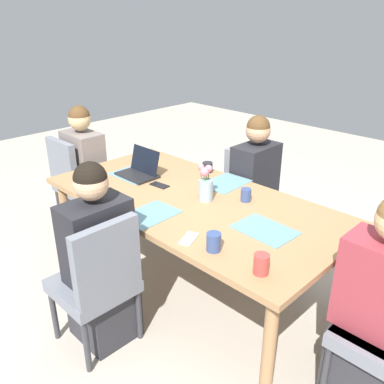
{
  "coord_description": "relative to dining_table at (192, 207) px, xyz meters",
  "views": [
    {
      "loc": [
        1.84,
        -1.85,
        1.94
      ],
      "look_at": [
        0.0,
        0.0,
        0.79
      ],
      "focal_mm": 38.1,
      "sensor_mm": 36.0,
      "label": 1
    }
  ],
  "objects": [
    {
      "name": "coffee_mug_far_left",
      "position": [
        0.57,
        -0.4,
        0.12
      ],
      "size": [
        0.08,
        0.08,
        0.11
      ],
      "primitive_type": "cylinder",
      "color": "#33477A",
      "rests_on": "dining_table"
    },
    {
      "name": "flower_vase",
      "position": [
        0.08,
        0.05,
        0.18
      ],
      "size": [
        0.11,
        0.11,
        0.26
      ],
      "color": "#8EA8B7",
      "rests_on": "dining_table"
    },
    {
      "name": "placemat_head_right_right_near",
      "position": [
        0.63,
        -0.01,
        0.07
      ],
      "size": [
        0.37,
        0.27,
        0.0
      ],
      "primitive_type": "cube",
      "rotation": [
        0.0,
        0.0,
        3.1
      ],
      "color": "slate",
      "rests_on": "dining_table"
    },
    {
      "name": "dining_table",
      "position": [
        0.0,
        0.0,
        0.0
      ],
      "size": [
        2.18,
        1.09,
        0.74
      ],
      "color": "#9E754C",
      "rests_on": "ground_plane"
    },
    {
      "name": "coffee_mug_centre_right",
      "position": [
        0.29,
        0.23,
        0.11
      ],
      "size": [
        0.07,
        0.07,
        0.09
      ],
      "primitive_type": "cylinder",
      "color": "#33477A",
      "rests_on": "dining_table"
    },
    {
      "name": "person_near_left_near",
      "position": [
        -0.03,
        -0.77,
        -0.15
      ],
      "size": [
        0.36,
        0.4,
        1.19
      ],
      "color": "#2D2D33",
      "rests_on": "ground_plane"
    },
    {
      "name": "phone_silver",
      "position": [
        0.39,
        -0.41,
        0.07
      ],
      "size": [
        0.13,
        0.17,
        0.01
      ],
      "primitive_type": "cube",
      "rotation": [
        0.0,
        0.0,
        1.97
      ],
      "color": "silver",
      "rests_on": "dining_table"
    },
    {
      "name": "laptop_head_left_left_mid",
      "position": [
        -0.61,
        0.02,
        0.11
      ],
      "size": [
        0.32,
        0.22,
        0.21
      ],
      "color": "black",
      "rests_on": "dining_table"
    },
    {
      "name": "ground_plane",
      "position": [
        0.0,
        0.0,
        -0.67
      ],
      "size": [
        10.0,
        10.0,
        0.0
      ],
      "primitive_type": "plane",
      "color": "#B2A899"
    },
    {
      "name": "phone_black",
      "position": [
        -0.34,
        -0.01,
        0.07
      ],
      "size": [
        0.16,
        0.09,
        0.01
      ],
      "primitive_type": "cube",
      "rotation": [
        0.0,
        0.0,
        0.1
      ],
      "color": "black",
      "rests_on": "dining_table"
    },
    {
      "name": "coffee_mug_near_left",
      "position": [
        -0.85,
        -0.25,
        0.11
      ],
      "size": [
        0.08,
        0.08,
        0.09
      ],
      "primitive_type": "cylinder",
      "color": "#AD3D38",
      "rests_on": "dining_table"
    },
    {
      "name": "person_head_left_left_mid",
      "position": [
        -1.39,
        -0.02,
        -0.15
      ],
      "size": [
        0.4,
        0.36,
        1.19
      ],
      "color": "#2D2D33",
      "rests_on": "ground_plane"
    },
    {
      "name": "person_head_right_right_near",
      "position": [
        1.35,
        -0.03,
        -0.15
      ],
      "size": [
        0.4,
        0.36,
        1.19
      ],
      "color": "#2D2D33",
      "rests_on": "ground_plane"
    },
    {
      "name": "coffee_mug_centre_left",
      "position": [
        0.88,
        -0.39,
        0.12
      ],
      "size": [
        0.08,
        0.08,
        0.11
      ],
      "primitive_type": "cylinder",
      "color": "#AD3D38",
      "rests_on": "dining_table"
    },
    {
      "name": "chair_head_left_left_mid",
      "position": [
        -1.45,
        -0.1,
        -0.17
      ],
      "size": [
        0.44,
        0.44,
        0.9
      ],
      "color": "slate",
      "rests_on": "ground_plane"
    },
    {
      "name": "chair_far_left_far",
      "position": [
        -0.11,
        0.85,
        -0.17
      ],
      "size": [
        0.44,
        0.44,
        0.9
      ],
      "color": "slate",
      "rests_on": "ground_plane"
    },
    {
      "name": "chair_near_left_near",
      "position": [
        0.04,
        -0.83,
        -0.17
      ],
      "size": [
        0.44,
        0.44,
        0.9
      ],
      "color": "slate",
      "rests_on": "ground_plane"
    },
    {
      "name": "placemat_head_left_left_mid",
      "position": [
        -0.65,
        -0.01,
        0.07
      ],
      "size": [
        0.37,
        0.27,
        0.0
      ],
      "primitive_type": "cube",
      "rotation": [
        0.0,
        0.0,
        0.04
      ],
      "color": "slate",
      "rests_on": "dining_table"
    },
    {
      "name": "coffee_mug_near_right",
      "position": [
        -0.28,
        0.46,
        0.11
      ],
      "size": [
        0.08,
        0.08,
        0.08
      ],
      "primitive_type": "cylinder",
      "color": "#232328",
      "rests_on": "dining_table"
    },
    {
      "name": "placemat_near_left_near",
      "position": [
        -0.02,
        -0.37,
        0.07
      ],
      "size": [
        0.27,
        0.37,
        0.0
      ],
      "primitive_type": "cube",
      "rotation": [
        0.0,
        0.0,
        1.61
      ],
      "color": "slate",
      "rests_on": "dining_table"
    },
    {
      "name": "placemat_far_left_far",
      "position": [
        -0.02,
        0.38,
        0.07
      ],
      "size": [
        0.28,
        0.37,
        0.0
      ],
      "primitive_type": "cube",
      "rotation": [
        0.0,
        0.0,
        -1.53
      ],
      "color": "slate",
      "rests_on": "dining_table"
    },
    {
      "name": "person_far_left_far",
      "position": [
        -0.04,
        0.79,
        -0.15
      ],
      "size": [
        0.36,
        0.4,
        1.19
      ],
      "color": "#2D2D33",
      "rests_on": "ground_plane"
    }
  ]
}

